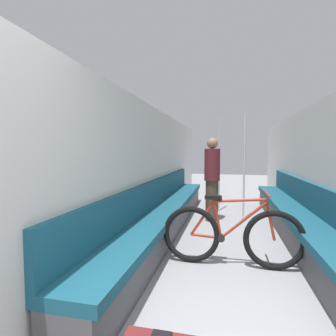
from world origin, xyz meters
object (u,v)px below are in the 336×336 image
at_px(bicycle, 231,236).
at_px(grab_pole_far, 244,169).
at_px(passenger_standing, 212,178).
at_px(bench_seat_row_left, 166,215).
at_px(bench_seat_row_right, 299,222).
at_px(grab_pole_near, 219,166).

relative_size(bicycle, grab_pole_far, 0.79).
height_order(grab_pole_far, passenger_standing, grab_pole_far).
bearing_deg(bicycle, bench_seat_row_left, 131.21).
relative_size(bench_seat_row_right, grab_pole_near, 2.78).
bearing_deg(grab_pole_near, grab_pole_far, -53.34).
bearing_deg(grab_pole_far, bench_seat_row_right, -55.14).
distance_m(bench_seat_row_right, grab_pole_near, 2.29).
distance_m(bench_seat_row_left, bench_seat_row_right, 2.09).
bearing_deg(bench_seat_row_left, grab_pole_near, 64.90).
bearing_deg(bicycle, passenger_standing, 97.64).
relative_size(bicycle, grab_pole_near, 0.79).
distance_m(bench_seat_row_left, bicycle, 1.56).
bearing_deg(passenger_standing, grab_pole_far, 18.00).
xyz_separation_m(bench_seat_row_left, bicycle, (1.07, -1.13, 0.07)).
bearing_deg(grab_pole_near, bicycle, -85.26).
xyz_separation_m(bench_seat_row_left, grab_pole_far, (1.33, 1.09, 0.73)).
bearing_deg(bench_seat_row_right, grab_pole_near, 125.56).
xyz_separation_m(bench_seat_row_right, passenger_standing, (-1.37, 0.88, 0.54)).
distance_m(bicycle, grab_pole_near, 2.98).
height_order(bicycle, passenger_standing, passenger_standing).
bearing_deg(passenger_standing, bench_seat_row_right, -33.30).
bearing_deg(bench_seat_row_left, grab_pole_far, 39.17).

